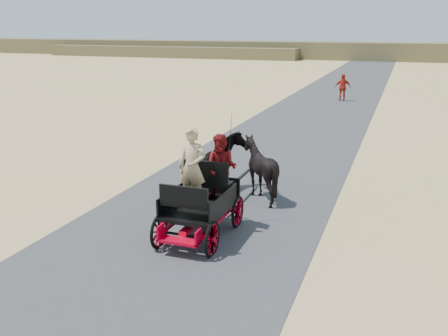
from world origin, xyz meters
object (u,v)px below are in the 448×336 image
(carriage, at_px, (200,221))
(horse_right, at_px, (260,169))
(pedestrian, at_px, (343,88))
(horse_left, at_px, (223,165))

(carriage, xyz_separation_m, horse_right, (0.55, 3.00, 0.49))
(horse_right, bearing_deg, pedestrian, -89.52)
(carriage, distance_m, horse_right, 3.09)
(horse_left, xyz_separation_m, horse_right, (1.10, 0.00, 0.00))
(horse_left, distance_m, pedestrian, 19.88)
(horse_right, xyz_separation_m, pedestrian, (-0.17, 19.86, 0.01))
(horse_left, height_order, horse_right, horse_right)
(horse_right, bearing_deg, horse_left, 0.00)
(horse_left, xyz_separation_m, pedestrian, (0.93, 19.86, 0.02))
(horse_left, height_order, pedestrian, pedestrian)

